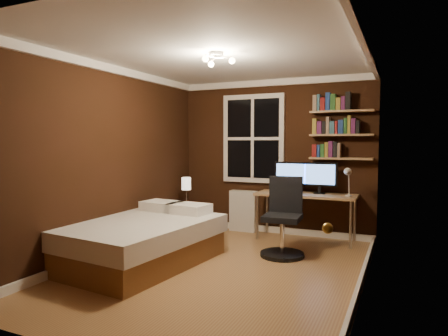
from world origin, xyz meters
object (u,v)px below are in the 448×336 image
at_px(radiator, 243,211).
at_px(monitor_left, 291,177).
at_px(bedside_lamp, 186,191).
at_px(nightstand, 186,219).
at_px(desk, 306,198).
at_px(bed, 140,240).
at_px(monitor_right, 320,178).
at_px(office_chair, 283,225).
at_px(desk_lamp, 348,182).

distance_m(radiator, monitor_left, 1.04).
bearing_deg(monitor_left, bedside_lamp, -163.18).
xyz_separation_m(nightstand, desk, (1.85, 0.41, 0.41)).
xyz_separation_m(bed, desk, (1.60, 1.99, 0.37)).
bearing_deg(desk, monitor_right, 21.61).
relative_size(monitor_right, office_chair, 0.50).
relative_size(nightstand, bedside_lamp, 1.13).
xyz_separation_m(monitor_right, desk_lamp, (0.44, -0.20, -0.02)).
bearing_deg(desk_lamp, monitor_right, 155.46).
bearing_deg(office_chair, bedside_lamp, 159.11).
relative_size(nightstand, monitor_left, 0.95).
height_order(monitor_left, desk_lamp, monitor_left).
height_order(nightstand, desk, desk).
height_order(radiator, monitor_left, monitor_left).
xyz_separation_m(radiator, monitor_right, (1.28, -0.11, 0.61)).
distance_m(nightstand, monitor_left, 1.81).
bearing_deg(radiator, bed, -103.17).
height_order(monitor_right, office_chair, monitor_right).
xyz_separation_m(monitor_left, desk_lamp, (0.88, -0.20, -0.02)).
xyz_separation_m(radiator, office_chair, (1.01, -1.12, 0.06)).
distance_m(monitor_right, desk_lamp, 0.48).
bearing_deg(bed, monitor_right, 55.03).
distance_m(bed, nightstand, 1.60).
height_order(nightstand, monitor_right, monitor_right).
height_order(bedside_lamp, monitor_right, monitor_right).
bearing_deg(bed, monitor_left, 62.80).
distance_m(bed, monitor_right, 2.81).
relative_size(desk, monitor_left, 2.92).
bearing_deg(monitor_left, monitor_right, 0.00).
relative_size(radiator, monitor_left, 1.32).
xyz_separation_m(monitor_left, office_chair, (0.17, -1.01, -0.55)).
xyz_separation_m(nightstand, monitor_right, (2.04, 0.48, 0.71)).
distance_m(bedside_lamp, office_chair, 1.87).
bearing_deg(desk_lamp, monitor_left, 167.14).
bearing_deg(radiator, desk_lamp, -10.17).
height_order(bedside_lamp, monitor_left, monitor_left).
height_order(nightstand, desk_lamp, desk_lamp).
bearing_deg(nightstand, bedside_lamp, 0.00).
height_order(desk_lamp, office_chair, desk_lamp).
height_order(monitor_right, desk_lamp, monitor_right).
bearing_deg(radiator, desk, -9.50).
relative_size(bed, radiator, 3.06).
bearing_deg(desk, bed, -128.76).
xyz_separation_m(nightstand, radiator, (0.76, 0.59, 0.10)).
bearing_deg(desk_lamp, desk, 168.68).
xyz_separation_m(nightstand, office_chair, (1.76, -0.53, 0.15)).
height_order(bedside_lamp, desk_lamp, desk_lamp).
height_order(desk, desk_lamp, desk_lamp).
distance_m(nightstand, monitor_right, 2.21).
relative_size(nightstand, radiator, 0.72).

